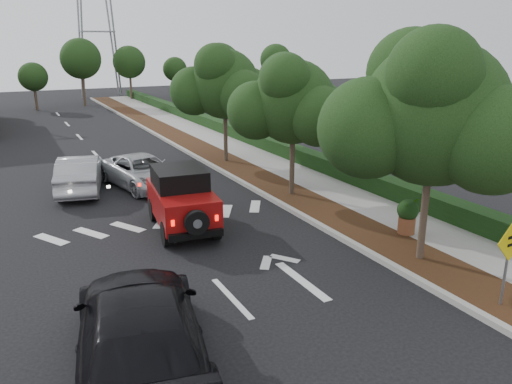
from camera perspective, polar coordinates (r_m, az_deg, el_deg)
ground at (r=12.37m, az=-2.79°, el=-12.02°), size 120.00×120.00×0.00m
curb at (r=24.41m, az=-4.64°, el=2.79°), size 0.20×70.00×0.15m
planting_strip at (r=24.80m, az=-2.51°, el=3.02°), size 1.80×70.00×0.12m
sidewalk at (r=25.62m, az=1.36°, el=3.48°), size 2.00×70.00×0.12m
hedge at (r=26.23m, az=4.06°, el=4.52°), size 0.80×70.00×0.80m
transmission_tower at (r=59.13m, az=-17.16°, el=10.29°), size 7.00×4.00×28.00m
street_tree_near at (r=14.98m, az=18.14°, el=-7.54°), size 3.80×3.80×5.92m
street_tree_mid at (r=20.12m, az=4.06°, el=-0.47°), size 3.20×3.20×5.32m
street_tree_far at (r=25.70m, az=-3.44°, el=3.36°), size 3.40×3.40×5.62m
red_jeep at (r=16.61m, az=-8.60°, el=-0.68°), size 2.16×4.07×2.02m
silver_suv_ahead at (r=21.76m, az=-12.83°, el=2.30°), size 3.18×5.17×1.34m
black_suv_oncoming at (r=9.83m, az=-13.16°, el=-15.12°), size 3.41×6.09×1.67m
silver_sedan_oncoming at (r=21.85m, az=-19.46°, el=2.03°), size 2.58×4.79×1.50m
speed_hump_sign at (r=12.61m, az=26.97°, el=-6.06°), size 0.99×0.10×2.10m
terracotta_planter at (r=16.41m, az=16.94°, el=-2.31°), size 0.67×0.67×1.17m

